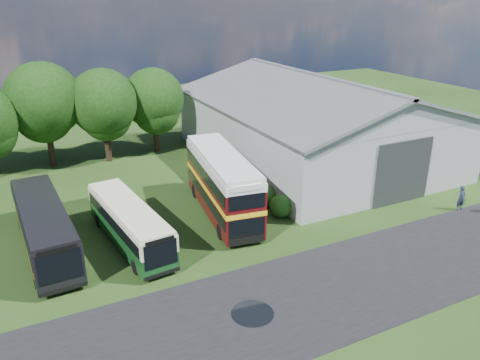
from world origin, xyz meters
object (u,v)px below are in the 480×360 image
storage_shed (312,116)px  bus_maroon_double (222,185)px  bus_dark_single (44,227)px  visitor_a (461,198)px  bus_green_single (129,224)px

storage_shed → bus_maroon_double: size_ratio=2.26×
storage_shed → bus_maroon_double: 15.29m
storage_shed → bus_dark_single: storage_shed is taller
visitor_a → bus_dark_single: bearing=163.9°
bus_green_single → visitor_a: (23.29, -5.89, -0.51)m
bus_green_single → bus_dark_single: (-4.91, 1.50, 0.19)m
bus_green_single → bus_maroon_double: size_ratio=0.92×
visitor_a → bus_maroon_double: bearing=154.3°
bus_dark_single → storage_shed: bearing=14.1°
bus_maroon_double → bus_dark_single: 12.07m
bus_dark_single → visitor_a: (28.19, -7.39, -0.71)m
bus_maroon_double → bus_dark_single: (-12.05, 0.09, -0.66)m
storage_shed → visitor_a: bearing=-78.4°
bus_maroon_double → visitor_a: (16.14, -7.30, -1.36)m
bus_green_single → bus_maroon_double: (7.15, 1.40, 0.85)m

